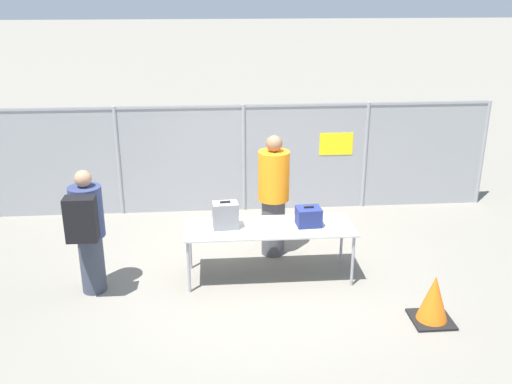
# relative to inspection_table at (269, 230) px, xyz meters

# --- Properties ---
(ground_plane) EXTENTS (120.00, 120.00, 0.00)m
(ground_plane) POSITION_rel_inspection_table_xyz_m (-0.19, -0.01, -0.72)
(ground_plane) COLOR slate
(fence_section) EXTENTS (8.79, 0.07, 1.93)m
(fence_section) POSITION_rel_inspection_table_xyz_m (-0.18, 2.55, 0.30)
(fence_section) COLOR gray
(fence_section) RESTS_ON ground_plane
(inspection_table) EXTENTS (2.31, 0.79, 0.77)m
(inspection_table) POSITION_rel_inspection_table_xyz_m (0.00, 0.00, 0.00)
(inspection_table) COLOR #B2B2AD
(inspection_table) RESTS_ON ground_plane
(suitcase_grey) EXTENTS (0.36, 0.26, 0.38)m
(suitcase_grey) POSITION_rel_inspection_table_xyz_m (-0.59, 0.01, 0.23)
(suitcase_grey) COLOR slate
(suitcase_grey) RESTS_ON inspection_table
(suitcase_navy) EXTENTS (0.35, 0.30, 0.28)m
(suitcase_navy) POSITION_rel_inspection_table_xyz_m (0.54, 0.00, 0.18)
(suitcase_navy) COLOR navy
(suitcase_navy) RESTS_ON inspection_table
(traveler_hooded) EXTENTS (0.42, 0.65, 1.69)m
(traveler_hooded) POSITION_rel_inspection_table_xyz_m (-2.37, -0.25, 0.21)
(traveler_hooded) COLOR #383D4C
(traveler_hooded) RESTS_ON ground_plane
(security_worker_near) EXTENTS (0.46, 0.46, 1.85)m
(security_worker_near) POSITION_rel_inspection_table_xyz_m (0.14, 0.73, 0.24)
(security_worker_near) COLOR #4C4C51
(security_worker_near) RESTS_ON ground_plane
(utility_trailer) EXTENTS (3.53, 2.08, 0.64)m
(utility_trailer) POSITION_rel_inspection_table_xyz_m (1.68, 5.20, -0.34)
(utility_trailer) COLOR #4C6B47
(utility_trailer) RESTS_ON ground_plane
(traffic_cone) EXTENTS (0.49, 0.49, 0.61)m
(traffic_cone) POSITION_rel_inspection_table_xyz_m (1.87, -1.27, -0.43)
(traffic_cone) COLOR black
(traffic_cone) RESTS_ON ground_plane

